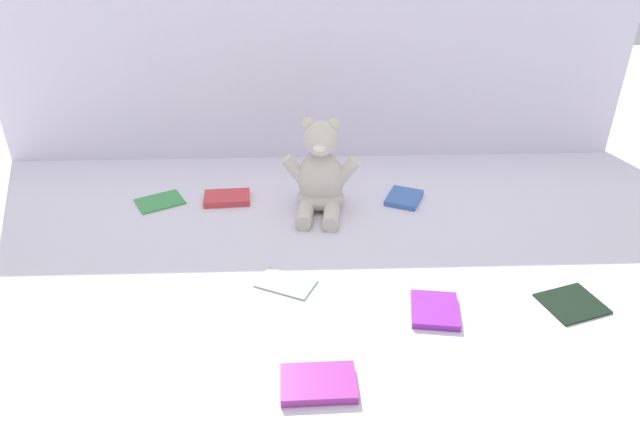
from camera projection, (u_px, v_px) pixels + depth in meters
name	position (u px, v px, depth m)	size (l,w,h in m)	color
ground_plane	(317.00, 228.00, 1.42)	(3.20, 3.20, 0.00)	silver
backdrop_drape	(312.00, 61.00, 1.63)	(1.77, 0.03, 0.57)	silver
teddy_bear	(321.00, 177.00, 1.46)	(0.20, 0.18, 0.24)	beige
book_case_0	(227.00, 198.00, 1.53)	(0.07, 0.12, 0.02)	#CE3A41
book_case_1	(435.00, 310.00, 1.15)	(0.09, 0.10, 0.01)	purple
book_case_2	(572.00, 303.00, 1.17)	(0.10, 0.11, 0.01)	black
book_case_3	(318.00, 383.00, 0.98)	(0.08, 0.13, 0.02)	#95308C
book_case_4	(160.00, 201.00, 1.52)	(0.08, 0.11, 0.01)	#3C914C
book_case_5	(286.00, 283.00, 1.23)	(0.07, 0.12, 0.01)	gray
book_case_6	(404.00, 198.00, 1.53)	(0.08, 0.10, 0.01)	#3A63B0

